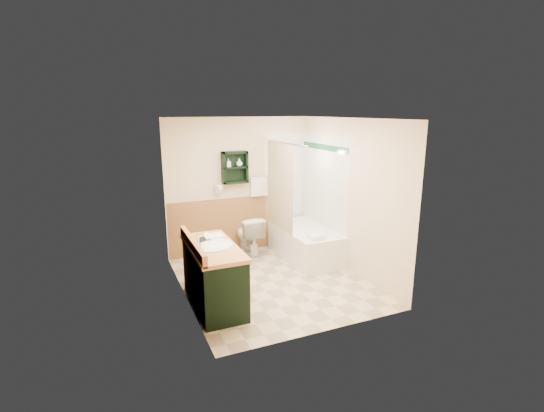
{
  "coord_description": "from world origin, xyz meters",
  "views": [
    {
      "loc": [
        -2.19,
        -5.03,
        2.51
      ],
      "look_at": [
        0.08,
        0.2,
        1.12
      ],
      "focal_mm": 26.0,
      "sensor_mm": 36.0,
      "label": 1
    }
  ],
  "objects_px": {
    "toilet": "(249,236)",
    "vanity_book": "(196,234)",
    "soap_bottle_a": "(229,165)",
    "hair_dryer": "(218,188)",
    "bathtub": "(306,243)",
    "vanity": "(214,276)",
    "soap_bottle_b": "(239,163)",
    "wall_shelf": "(235,167)"
  },
  "relations": [
    {
      "from": "vanity",
      "to": "vanity_book",
      "type": "bearing_deg",
      "value": 130.2
    },
    {
      "from": "wall_shelf",
      "to": "bathtub",
      "type": "distance_m",
      "value": 1.8
    },
    {
      "from": "vanity_book",
      "to": "soap_bottle_a",
      "type": "distance_m",
      "value": 1.94
    },
    {
      "from": "wall_shelf",
      "to": "vanity_book",
      "type": "relative_size",
      "value": 2.22
    },
    {
      "from": "toilet",
      "to": "vanity_book",
      "type": "bearing_deg",
      "value": 47.87
    },
    {
      "from": "wall_shelf",
      "to": "hair_dryer",
      "type": "bearing_deg",
      "value": 175.24
    },
    {
      "from": "wall_shelf",
      "to": "soap_bottle_b",
      "type": "xyz_separation_m",
      "value": [
        0.08,
        -0.01,
        0.07
      ]
    },
    {
      "from": "toilet",
      "to": "soap_bottle_b",
      "type": "distance_m",
      "value": 1.28
    },
    {
      "from": "toilet",
      "to": "soap_bottle_a",
      "type": "relative_size",
      "value": 5.06
    },
    {
      "from": "bathtub",
      "to": "soap_bottle_a",
      "type": "xyz_separation_m",
      "value": [
        -1.14,
        0.72,
        1.33
      ]
    },
    {
      "from": "hair_dryer",
      "to": "vanity_book",
      "type": "xyz_separation_m",
      "value": [
        -0.76,
        -1.6,
        -0.25
      ]
    },
    {
      "from": "hair_dryer",
      "to": "bathtub",
      "type": "relative_size",
      "value": 0.16
    },
    {
      "from": "toilet",
      "to": "vanity_book",
      "type": "relative_size",
      "value": 2.88
    },
    {
      "from": "hair_dryer",
      "to": "toilet",
      "type": "bearing_deg",
      "value": -25.53
    },
    {
      "from": "hair_dryer",
      "to": "soap_bottle_b",
      "type": "height_order",
      "value": "soap_bottle_b"
    },
    {
      "from": "bathtub",
      "to": "vanity_book",
      "type": "distance_m",
      "value": 2.35
    },
    {
      "from": "soap_bottle_a",
      "to": "vanity_book",
      "type": "bearing_deg",
      "value": -121.12
    },
    {
      "from": "hair_dryer",
      "to": "toilet",
      "type": "relative_size",
      "value": 0.34
    },
    {
      "from": "hair_dryer",
      "to": "vanity",
      "type": "distance_m",
      "value": 2.05
    },
    {
      "from": "hair_dryer",
      "to": "bathtub",
      "type": "distance_m",
      "value": 1.79
    },
    {
      "from": "hair_dryer",
      "to": "soap_bottle_a",
      "type": "distance_m",
      "value": 0.44
    },
    {
      "from": "hair_dryer",
      "to": "bathtub",
      "type": "xyz_separation_m",
      "value": [
        1.33,
        -0.75,
        -0.94
      ]
    },
    {
      "from": "soap_bottle_a",
      "to": "soap_bottle_b",
      "type": "relative_size",
      "value": 1.06
    },
    {
      "from": "vanity",
      "to": "soap_bottle_a",
      "type": "relative_size",
      "value": 9.19
    },
    {
      "from": "vanity",
      "to": "hair_dryer",
      "type": "bearing_deg",
      "value": 71.64
    },
    {
      "from": "soap_bottle_b",
      "to": "bathtub",
      "type": "bearing_deg",
      "value": -37.29
    },
    {
      "from": "vanity",
      "to": "vanity_book",
      "type": "xyz_separation_m",
      "value": [
        -0.17,
        0.2,
        0.54
      ]
    },
    {
      "from": "wall_shelf",
      "to": "vanity_book",
      "type": "height_order",
      "value": "wall_shelf"
    },
    {
      "from": "soap_bottle_b",
      "to": "hair_dryer",
      "type": "bearing_deg",
      "value": 175.48
    },
    {
      "from": "vanity_book",
      "to": "hair_dryer",
      "type": "bearing_deg",
      "value": 51.56
    },
    {
      "from": "wall_shelf",
      "to": "vanity",
      "type": "bearing_deg",
      "value": -116.85
    },
    {
      "from": "vanity",
      "to": "bathtub",
      "type": "height_order",
      "value": "vanity"
    },
    {
      "from": "vanity",
      "to": "soap_bottle_b",
      "type": "bearing_deg",
      "value": 61.07
    },
    {
      "from": "wall_shelf",
      "to": "soap_bottle_a",
      "type": "relative_size",
      "value": 3.9
    },
    {
      "from": "wall_shelf",
      "to": "toilet",
      "type": "bearing_deg",
      "value": -50.38
    },
    {
      "from": "bathtub",
      "to": "soap_bottle_b",
      "type": "height_order",
      "value": "soap_bottle_b"
    },
    {
      "from": "soap_bottle_a",
      "to": "soap_bottle_b",
      "type": "height_order",
      "value": "soap_bottle_b"
    },
    {
      "from": "vanity",
      "to": "soap_bottle_b",
      "type": "relative_size",
      "value": 9.74
    },
    {
      "from": "vanity_book",
      "to": "soap_bottle_b",
      "type": "bearing_deg",
      "value": 40.99
    },
    {
      "from": "hair_dryer",
      "to": "vanity",
      "type": "height_order",
      "value": "hair_dryer"
    },
    {
      "from": "wall_shelf",
      "to": "soap_bottle_b",
      "type": "bearing_deg",
      "value": -3.61
    },
    {
      "from": "hair_dryer",
      "to": "toilet",
      "type": "distance_m",
      "value": 0.99
    }
  ]
}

